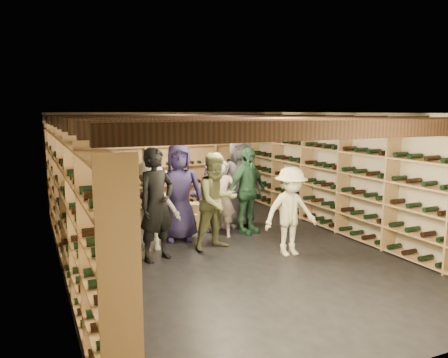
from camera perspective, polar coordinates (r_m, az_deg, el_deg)
ground at (r=7.87m, az=0.23°, el=-9.11°), size 8.00×8.00×0.00m
walls at (r=7.59m, az=0.23°, el=-0.47°), size 5.52×8.02×2.40m
ceiling at (r=7.49m, az=0.24°, el=8.63°), size 5.50×8.00×0.01m
ceiling_joists at (r=7.49m, az=0.24°, el=7.56°), size 5.40×7.12×0.18m
wine_rack_left at (r=6.96m, az=-19.39°, el=-2.88°), size 0.32×7.50×2.15m
wine_rack_right at (r=8.98m, az=15.31°, el=-0.13°), size 0.32×7.50×2.15m
wine_rack_back at (r=11.17m, az=-8.01°, el=1.82°), size 4.70×0.30×2.15m
crate_stack_left at (r=9.24m, az=-3.48°, el=-4.76°), size 0.57×0.46×0.51m
crate_stack_right at (r=8.98m, az=-5.31°, el=-5.75°), size 0.57×0.46×0.34m
crate_loose at (r=10.58m, az=-0.06°, el=-3.94°), size 0.50×0.33×0.17m
person_0 at (r=6.46m, az=-13.93°, el=-6.05°), size 0.88×0.69×1.60m
person_1 at (r=7.18m, az=-8.79°, el=-3.32°), size 0.80×0.67×1.86m
person_2 at (r=7.68m, az=-0.96°, el=-2.94°), size 0.95×0.81×1.72m
person_3 at (r=7.46m, az=8.68°, el=-4.22°), size 1.00×0.61×1.51m
person_5 at (r=7.74m, az=-13.93°, el=-3.17°), size 1.62×0.64×1.70m
person_6 at (r=8.24m, az=-5.91°, el=-1.73°), size 1.03×0.81×1.84m
person_7 at (r=8.45m, az=-0.27°, el=-2.57°), size 0.65×0.55×1.51m
person_9 at (r=7.74m, az=-9.51°, el=-3.49°), size 1.11×0.77×1.58m
person_10 at (r=8.68m, az=3.02°, el=-1.55°), size 1.10×0.74×1.73m
person_11 at (r=8.97m, az=-1.28°, el=-1.87°), size 1.48×0.86×1.52m
person_12 at (r=9.18m, az=2.10°, el=-0.41°), size 1.00×0.72×1.90m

